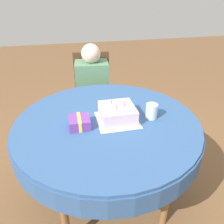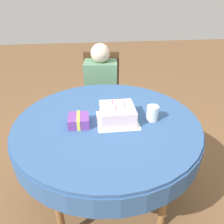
{
  "view_description": "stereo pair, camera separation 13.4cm",
  "coord_description": "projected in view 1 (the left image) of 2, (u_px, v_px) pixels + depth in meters",
  "views": [
    {
      "loc": [
        -0.25,
        -1.28,
        1.58
      ],
      "look_at": [
        0.04,
        -0.0,
        0.83
      ],
      "focal_mm": 35.0,
      "sensor_mm": 36.0,
      "label": 1
    },
    {
      "loc": [
        -0.12,
        -1.3,
        1.58
      ],
      "look_at": [
        0.04,
        -0.0,
        0.83
      ],
      "focal_mm": 35.0,
      "sensor_mm": 36.0,
      "label": 2
    }
  ],
  "objects": [
    {
      "name": "birthday_cake",
      "position": [
        117.0,
        113.0,
        1.51
      ],
      "size": [
        0.23,
        0.23,
        0.14
      ],
      "color": "silver",
      "rests_on": "dining_table"
    },
    {
      "name": "chair",
      "position": [
        93.0,
        94.0,
        2.53
      ],
      "size": [
        0.49,
        0.49,
        0.95
      ],
      "rotation": [
        0.0,
        0.0,
        -0.12
      ],
      "color": "#4C331E",
      "rests_on": "ground_plane"
    },
    {
      "name": "dining_table",
      "position": [
        107.0,
        130.0,
        1.58
      ],
      "size": [
        1.31,
        1.31,
        0.76
      ],
      "color": "#335689",
      "rests_on": "ground_plane"
    },
    {
      "name": "ground_plane",
      "position": [
        108.0,
        194.0,
        1.92
      ],
      "size": [
        12.0,
        12.0,
        0.0
      ],
      "primitive_type": "plane",
      "color": "brown"
    },
    {
      "name": "person",
      "position": [
        92.0,
        85.0,
        2.36
      ],
      "size": [
        0.37,
        0.37,
        1.09
      ],
      "rotation": [
        0.0,
        0.0,
        -0.12
      ],
      "color": "beige",
      "rests_on": "ground_plane"
    },
    {
      "name": "gift_box",
      "position": [
        79.0,
        122.0,
        1.45
      ],
      "size": [
        0.14,
        0.14,
        0.07
      ],
      "color": "#753D99",
      "rests_on": "dining_table"
    },
    {
      "name": "napkin",
      "position": [
        117.0,
        120.0,
        1.53
      ],
      "size": [
        0.28,
        0.28,
        0.0
      ],
      "color": "white",
      "rests_on": "dining_table"
    },
    {
      "name": "drinking_glass",
      "position": [
        152.0,
        111.0,
        1.54
      ],
      "size": [
        0.08,
        0.08,
        0.11
      ],
      "color": "silver",
      "rests_on": "dining_table"
    }
  ]
}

